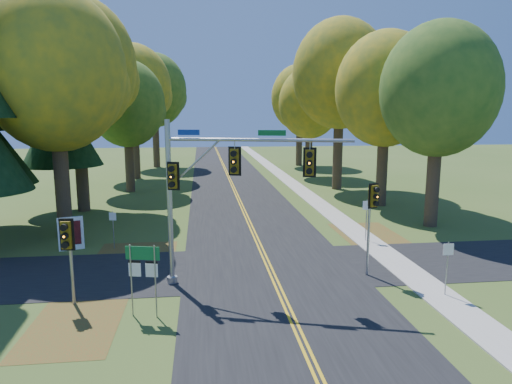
{
  "coord_description": "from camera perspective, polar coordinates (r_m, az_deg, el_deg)",
  "views": [
    {
      "loc": [
        -3.08,
        -18.31,
        7.17
      ],
      "look_at": [
        -0.33,
        4.41,
        3.2
      ],
      "focal_mm": 32.0,
      "sensor_mm": 36.0,
      "label": 1
    }
  ],
  "objects": [
    {
      "name": "tree_w_d",
      "position": [
        52.04,
        -15.04,
        12.38
      ],
      "size": [
        8.2,
        8.2,
        14.56
      ],
      "color": "#38281C",
      "rests_on": "ground"
    },
    {
      "name": "route_sign_cluster",
      "position": [
        16.7,
        -13.95,
        -8.99
      ],
      "size": [
        1.21,
        0.32,
        2.64
      ],
      "rotation": [
        0.0,
        0.0,
        -0.23
      ],
      "color": "gray",
      "rests_on": "ground"
    },
    {
      "name": "pine_c",
      "position": [
        35.8,
        -23.62,
        13.08
      ],
      "size": [
        5.6,
        5.6,
        20.56
      ],
      "color": "#38281C",
      "rests_on": "ground"
    },
    {
      "name": "tree_e_a",
      "position": [
        30.82,
        21.95,
        11.68
      ],
      "size": [
        7.2,
        7.2,
        12.73
      ],
      "color": "#38281C",
      "rests_on": "ground"
    },
    {
      "name": "tree_w_e",
      "position": [
        62.74,
        -12.54,
        12.26
      ],
      "size": [
        8.4,
        8.4,
        14.97
      ],
      "color": "#38281C",
      "rests_on": "ground"
    },
    {
      "name": "traffic_mast",
      "position": [
        18.46,
        -5.37,
        1.33
      ],
      "size": [
        7.36,
        2.33,
        6.92
      ],
      "rotation": [
        0.0,
        0.0,
        -0.28
      ],
      "color": "#96989E",
      "rests_on": "ground"
    },
    {
      "name": "leaf_patch_e",
      "position": [
        27.2,
        14.74,
        -5.76
      ],
      "size": [
        3.5,
        8.0,
        0.0
      ],
      "primitive_type": "cube",
      "color": "brown",
      "rests_on": "ground"
    },
    {
      "name": "tree_w_c",
      "position": [
        43.27,
        -15.76,
        10.5
      ],
      "size": [
        6.8,
        6.8,
        11.91
      ],
      "color": "#38281C",
      "rests_on": "ground"
    },
    {
      "name": "road_main",
      "position": [
        19.9,
        2.51,
        -11.25
      ],
      "size": [
        8.0,
        160.0,
        0.02
      ],
      "primitive_type": "cube",
      "color": "black",
      "rests_on": "ground"
    },
    {
      "name": "east_signal_pole",
      "position": [
        20.38,
        14.33,
        -1.74
      ],
      "size": [
        0.47,
        0.56,
        4.2
      ],
      "rotation": [
        0.0,
        0.0,
        0.3
      ],
      "color": "#94969C",
      "rests_on": "ground"
    },
    {
      "name": "centerline_left",
      "position": [
        19.88,
        2.22,
        -11.23
      ],
      "size": [
        0.1,
        160.0,
        0.01
      ],
      "primitive_type": "cube",
      "color": "gold",
      "rests_on": "road_main"
    },
    {
      "name": "centerline_right",
      "position": [
        19.91,
        2.8,
        -11.2
      ],
      "size": [
        0.1,
        160.0,
        0.01
      ],
      "primitive_type": "cube",
      "color": "gold",
      "rests_on": "road_main"
    },
    {
      "name": "reg_sign_w",
      "position": [
        25.42,
        -17.44,
        -3.74
      ],
      "size": [
        0.38,
        0.13,
        2.05
      ],
      "rotation": [
        0.0,
        0.0,
        -0.28
      ],
      "color": "gray",
      "rests_on": "ground"
    },
    {
      "name": "road_cross",
      "position": [
        21.75,
        1.64,
        -9.38
      ],
      "size": [
        60.0,
        6.0,
        0.02
      ],
      "primitive_type": "cube",
      "color": "black",
      "rests_on": "ground"
    },
    {
      "name": "leaf_patch_w_far",
      "position": [
        17.47,
        -21.67,
        -15.1
      ],
      "size": [
        3.0,
        5.0,
        0.0
      ],
      "primitive_type": "cube",
      "color": "brown",
      "rests_on": "ground"
    },
    {
      "name": "ground",
      "position": [
        19.9,
        2.51,
        -11.28
      ],
      "size": [
        160.0,
        160.0,
        0.0
      ],
      "primitive_type": "plane",
      "color": "#3A531D",
      "rests_on": "ground"
    },
    {
      "name": "tree_w_b",
      "position": [
        35.8,
        -21.54,
        14.3
      ],
      "size": [
        8.6,
        8.6,
        15.38
      ],
      "color": "#38281C",
      "rests_on": "ground"
    },
    {
      "name": "tree_e_d",
      "position": [
        52.66,
        6.77,
        10.93
      ],
      "size": [
        7.0,
        7.0,
        12.32
      ],
      "color": "#38281C",
      "rests_on": "ground"
    },
    {
      "name": "tree_e_e",
      "position": [
        63.39,
        5.55,
        11.62
      ],
      "size": [
        7.8,
        7.8,
        13.74
      ],
      "color": "#38281C",
      "rests_on": "ground"
    },
    {
      "name": "tree_w_a",
      "position": [
        28.93,
        -23.74,
        13.62
      ],
      "size": [
        8.0,
        8.0,
        14.15
      ],
      "color": "#38281C",
      "rests_on": "ground"
    },
    {
      "name": "tree_e_c",
      "position": [
        44.09,
        10.53,
        14.22
      ],
      "size": [
        8.8,
        8.8,
        15.79
      ],
      "color": "#38281C",
      "rests_on": "ground"
    },
    {
      "name": "sidewalk_east",
      "position": [
        21.73,
        19.11,
        -9.9
      ],
      "size": [
        1.6,
        160.0,
        0.06
      ],
      "primitive_type": "cube",
      "color": "#9E998E",
      "rests_on": "ground"
    },
    {
      "name": "info_kiosk",
      "position": [
        26.1,
        -22.14,
        -4.84
      ],
      "size": [
        1.27,
        0.58,
        1.77
      ],
      "rotation": [
        0.0,
        0.0,
        0.32
      ],
      "color": "white",
      "rests_on": "ground"
    },
    {
      "name": "tree_e_b",
      "position": [
        36.73,
        15.96,
        12.17
      ],
      "size": [
        7.6,
        7.6,
        13.33
      ],
      "color": "#38281C",
      "rests_on": "ground"
    },
    {
      "name": "reg_sign_e_north",
      "position": [
        26.35,
        13.66,
        -2.56
      ],
      "size": [
        0.45,
        0.15,
        2.39
      ],
      "rotation": [
        0.0,
        0.0,
        -0.27
      ],
      "color": "gray",
      "rests_on": "ground"
    },
    {
      "name": "ped_signal_pole",
      "position": [
        18.23,
        -22.49,
        -5.72
      ],
      "size": [
        0.54,
        0.62,
        3.38
      ],
      "rotation": [
        0.0,
        0.0,
        -0.08
      ],
      "color": "gray",
      "rests_on": "ground"
    },
    {
      "name": "reg_sign_e_south",
      "position": [
        19.54,
        22.83,
        -7.74
      ],
      "size": [
        0.42,
        0.06,
        2.22
      ],
      "rotation": [
        0.0,
        0.0,
        0.01
      ],
      "color": "gray",
      "rests_on": "ground"
    },
    {
      "name": "leaf_patch_w_near",
      "position": [
        23.68,
        -15.03,
        -8.12
      ],
      "size": [
        4.0,
        6.0,
        0.0
      ],
      "primitive_type": "cube",
      "color": "brown",
      "rests_on": "ground"
    }
  ]
}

